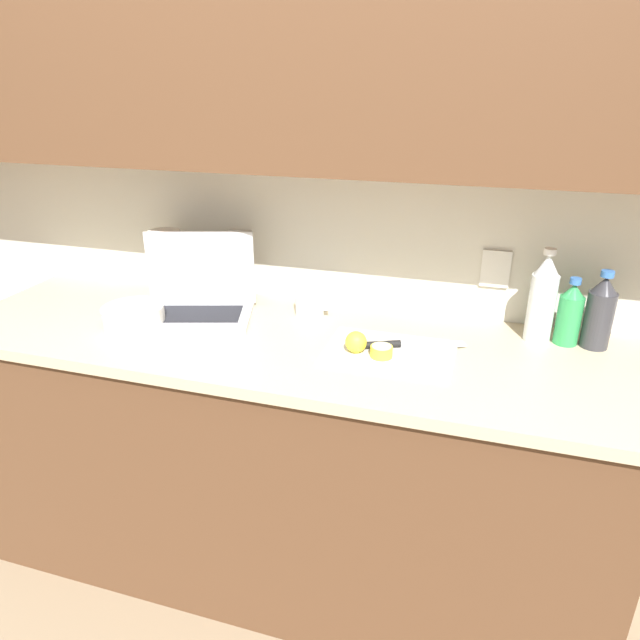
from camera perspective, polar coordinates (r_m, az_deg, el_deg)
ground_plane at (r=2.33m, az=-3.42°, el=-22.92°), size 12.00×12.00×0.00m
wall_back at (r=1.86m, az=-1.73°, el=19.53°), size 5.20×0.38×2.60m
counter_unit at (r=2.02m, az=-4.20°, el=-13.37°), size 2.15×0.66×0.93m
laptop at (r=1.96m, az=-12.04°, el=2.30°), size 0.42×0.35×0.27m
cutting_board at (r=1.68m, az=6.96°, el=-3.25°), size 0.37×0.26×0.01m
knife at (r=1.70m, az=7.67°, el=-2.49°), size 0.29×0.15×0.02m
lemon_half_cut at (r=1.64m, az=6.17°, el=-3.13°), size 0.06×0.06×0.03m
lemon_whole_beside at (r=1.65m, az=3.62°, el=-2.20°), size 0.06×0.06×0.06m
bottle_green_soda at (r=1.83m, az=21.34°, el=1.95°), size 0.08×0.08×0.29m
bottle_oil_tall at (r=1.85m, az=23.68°, el=0.52°), size 0.07×0.07×0.21m
bottle_water_clear at (r=1.86m, az=26.17°, el=0.64°), size 0.08×0.08×0.24m
measuring_cup at (r=1.92m, az=-1.02°, el=1.83°), size 0.12×0.10×0.10m
bowl_white at (r=1.93m, az=-18.14°, el=0.32°), size 0.20×0.20×0.07m
paper_towel_roll at (r=2.15m, az=-15.04°, el=5.48°), size 0.12×0.12×0.24m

